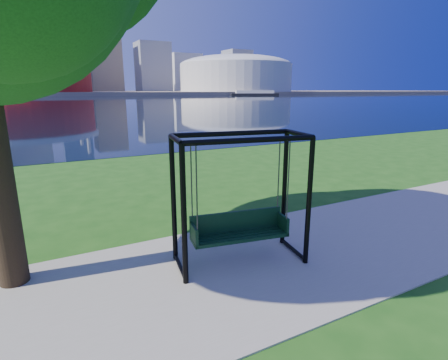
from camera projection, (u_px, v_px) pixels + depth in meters
ground at (226, 258)px, 7.06m from camera, size 900.00×900.00×0.00m
path at (239, 268)px, 6.62m from camera, size 120.00×4.00×0.03m
river at (47, 102)px, 94.25m from camera, size 900.00×180.00×0.02m
far_bank at (38, 93)px, 268.39m from camera, size 900.00×228.00×2.00m
stadium at (16, 70)px, 199.83m from camera, size 83.00×83.00×32.00m
arena at (236, 73)px, 265.28m from camera, size 84.00×84.00×26.56m
skyline at (25, 46)px, 269.15m from camera, size 392.00×66.00×96.50m
swing at (240, 202)px, 6.64m from camera, size 2.62×1.47×2.53m
barge at (254, 93)px, 212.58m from camera, size 29.44×17.98×2.87m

